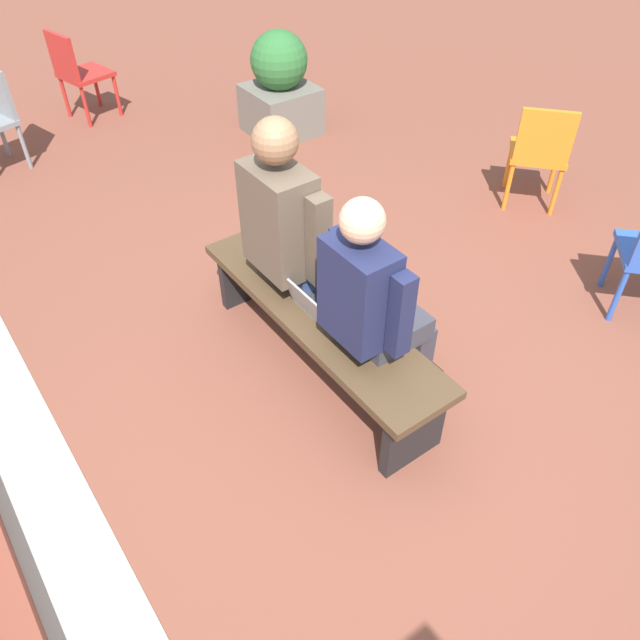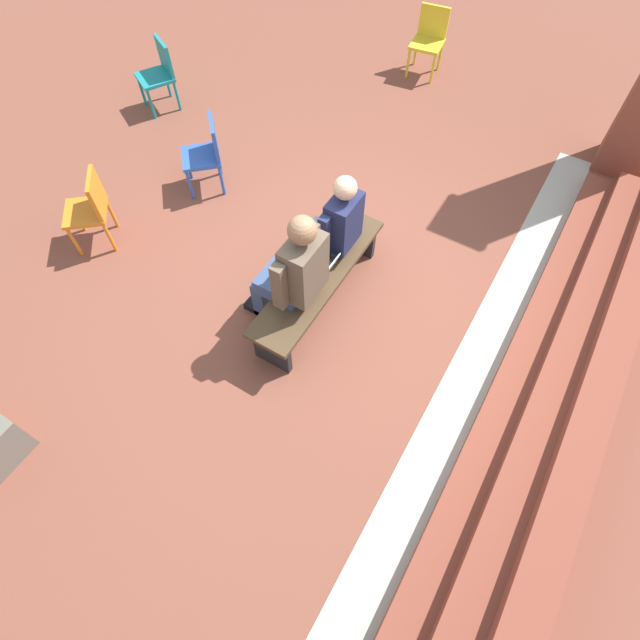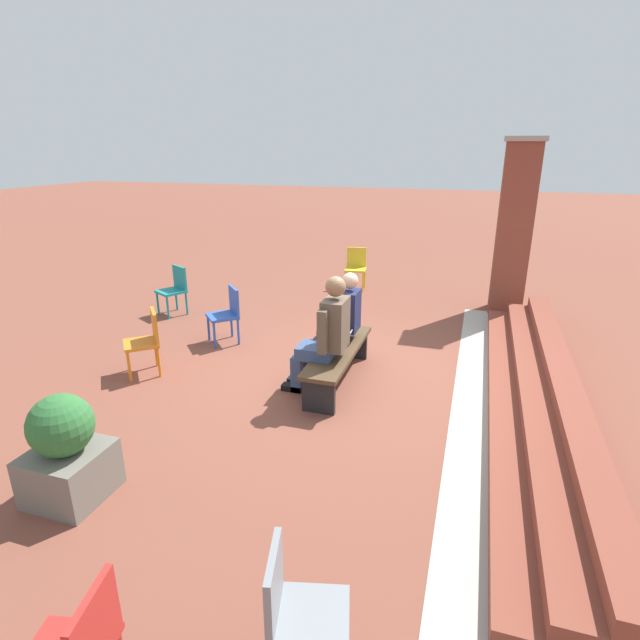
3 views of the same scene
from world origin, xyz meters
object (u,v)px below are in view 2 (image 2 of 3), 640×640
(bench, at_px, (319,280))
(plastic_chair_by_pillar, at_px, (159,71))
(person_adult, at_px, (293,272))
(plastic_chair_mid_courtyard, at_px, (207,151))
(laptop, at_px, (320,270))
(plastic_chair_foreground, at_px, (91,207))
(person_student, at_px, (333,227))
(plastic_chair_near_bench_right, at_px, (429,37))

(bench, bearing_deg, plastic_chair_by_pillar, -116.85)
(bench, bearing_deg, person_adult, -13.72)
(person_adult, bearing_deg, plastic_chair_mid_courtyard, -120.77)
(bench, xyz_separation_m, laptop, (-0.01, 0.01, 0.15))
(person_adult, height_order, laptop, person_adult)
(bench, relative_size, plastic_chair_foreground, 2.14)
(plastic_chair_by_pillar, bearing_deg, person_student, 67.83)
(plastic_chair_near_bench_right, bearing_deg, plastic_chair_mid_courtyard, -17.63)
(person_student, xyz_separation_m, plastic_chair_by_pillar, (-1.38, -3.40, -0.23))
(person_student, bearing_deg, plastic_chair_mid_courtyard, -103.40)
(person_adult, xyz_separation_m, laptop, (-0.31, 0.09, -0.26))
(bench, xyz_separation_m, plastic_chair_near_bench_right, (-4.33, -0.84, 0.13))
(person_student, height_order, plastic_chair_foreground, person_student)
(plastic_chair_by_pillar, bearing_deg, plastic_chair_near_bench_right, 134.41)
(plastic_chair_by_pillar, relative_size, plastic_chair_foreground, 1.00)
(person_adult, xyz_separation_m, plastic_chair_near_bench_right, (-4.63, -0.77, -0.28))
(laptop, relative_size, plastic_chair_foreground, 0.38)
(person_adult, bearing_deg, plastic_chair_by_pillar, -121.21)
(laptop, distance_m, plastic_chair_near_bench_right, 4.40)
(plastic_chair_by_pillar, bearing_deg, bench, 63.15)
(bench, relative_size, laptop, 5.62)
(plastic_chair_by_pillar, bearing_deg, person_adult, 58.79)
(person_adult, distance_m, plastic_chair_by_pillar, 3.97)
(bench, relative_size, plastic_chair_near_bench_right, 2.14)
(bench, xyz_separation_m, person_adult, (0.30, -0.07, 0.40))
(person_adult, distance_m, plastic_chair_mid_courtyard, 2.21)
(plastic_chair_near_bench_right, height_order, plastic_chair_by_pillar, same)
(person_student, bearing_deg, person_adult, -0.58)
(person_adult, bearing_deg, bench, 166.28)
(laptop, distance_m, plastic_chair_by_pillar, 3.89)
(person_student, distance_m, plastic_chair_mid_courtyard, 1.95)
(plastic_chair_mid_courtyard, bearing_deg, plastic_chair_foreground, -19.96)
(person_adult, relative_size, plastic_chair_mid_courtyard, 1.72)
(bench, bearing_deg, plastic_chair_mid_courtyard, -112.74)
(person_student, xyz_separation_m, plastic_chair_near_bench_right, (-3.96, -0.77, -0.23))
(plastic_chair_mid_courtyard, height_order, plastic_chair_foreground, same)
(laptop, xyz_separation_m, plastic_chair_foreground, (0.49, -2.44, -0.02))
(plastic_chair_mid_courtyard, bearing_deg, person_adult, 59.23)
(person_student, relative_size, person_adult, 0.92)
(laptop, xyz_separation_m, plastic_chair_near_bench_right, (-4.31, -0.85, -0.02))
(person_adult, distance_m, plastic_chair_near_bench_right, 4.70)
(bench, xyz_separation_m, plastic_chair_by_pillar, (-1.75, -3.46, 0.13))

